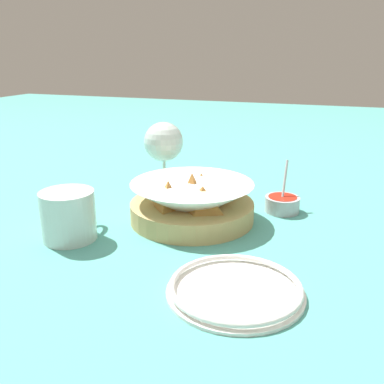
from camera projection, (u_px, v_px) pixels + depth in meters
The scene contains 6 objects.
ground_plane at pixel (176, 226), 0.80m from camera, with size 4.00×4.00×0.00m, color teal.
food_basket at pixel (191, 203), 0.81m from camera, with size 0.24×0.24×0.09m.
sauce_cup at pixel (282, 203), 0.86m from camera, with size 0.07×0.07×0.10m.
wine_glass at pixel (164, 144), 0.98m from camera, with size 0.09×0.09×0.16m.
beer_mug at pixel (69, 217), 0.73m from camera, with size 0.13×0.09×0.09m.
side_plate at pixel (235, 289), 0.57m from camera, with size 0.19×0.19×0.01m.
Camera 1 is at (-0.68, -0.28, 0.31)m, focal length 40.00 mm.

